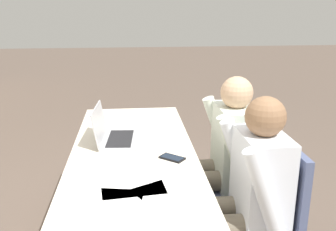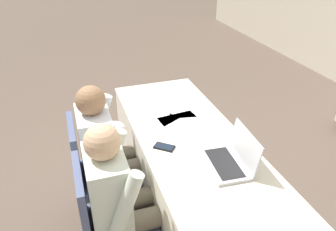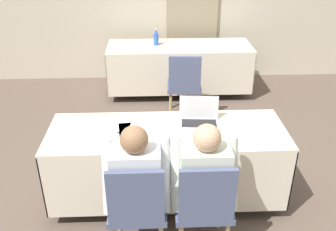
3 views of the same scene
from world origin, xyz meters
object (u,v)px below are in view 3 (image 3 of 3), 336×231
(laptop, at_px, (199,119))
(cell_phone, at_px, (167,143))
(chair_near_left, at_px, (137,206))
(chair_near_right, at_px, (204,204))
(person_checkered_shirt, at_px, (137,180))
(person_white_shirt, at_px, (203,178))
(chair_far_spare, at_px, (184,83))
(water_bottle, at_px, (156,38))

(laptop, distance_m, cell_phone, 0.45)
(chair_near_left, distance_m, chair_near_right, 0.50)
(person_checkered_shirt, bearing_deg, laptop, -128.67)
(cell_phone, relative_size, person_white_shirt, 0.13)
(chair_far_spare, distance_m, person_checkered_shirt, 2.29)
(chair_near_left, relative_size, chair_near_right, 1.00)
(chair_near_right, height_order, person_white_shirt, person_white_shirt)
(water_bottle, bearing_deg, cell_phone, -88.87)
(chair_far_spare, bearing_deg, chair_near_left, 79.94)
(person_checkered_shirt, xyz_separation_m, person_white_shirt, (0.50, 0.00, 0.00))
(water_bottle, xyz_separation_m, person_white_shirt, (0.31, -3.05, -0.21))
(chair_near_left, relative_size, person_white_shirt, 0.78)
(chair_far_spare, bearing_deg, laptop, 93.21)
(chair_near_left, distance_m, person_white_shirt, 0.54)
(cell_phone, distance_m, chair_near_right, 0.58)
(person_checkered_shirt, bearing_deg, person_white_shirt, -180.00)
(chair_near_right, bearing_deg, person_white_shirt, -90.00)
(person_checkered_shirt, relative_size, person_white_shirt, 1.00)
(chair_near_right, bearing_deg, chair_near_left, 0.00)
(person_white_shirt, bearing_deg, chair_near_left, 11.55)
(laptop, bearing_deg, person_white_shirt, -89.25)
(laptop, height_order, chair_near_right, laptop)
(chair_near_right, xyz_separation_m, person_checkered_shirt, (-0.50, 0.10, 0.16))
(chair_near_left, bearing_deg, laptop, -124.81)
(person_white_shirt, bearing_deg, person_checkered_shirt, 0.00)
(chair_near_left, bearing_deg, chair_far_spare, -103.15)
(cell_phone, distance_m, person_white_shirt, 0.45)
(laptop, bearing_deg, chair_far_spare, 94.36)
(chair_far_spare, bearing_deg, person_white_shirt, 92.10)
(chair_near_left, height_order, person_checkered_shirt, person_checkered_shirt)
(cell_phone, xyz_separation_m, person_checkered_shirt, (-0.24, -0.35, -0.10))
(laptop, xyz_separation_m, person_white_shirt, (-0.04, -0.68, -0.14))
(chair_far_spare, xyz_separation_m, person_white_shirt, (-0.04, -2.22, 0.16))
(laptop, xyz_separation_m, chair_near_left, (-0.54, -0.78, -0.30))
(laptop, height_order, person_white_shirt, person_white_shirt)
(chair_near_right, height_order, chair_far_spare, same)
(water_bottle, bearing_deg, person_white_shirt, -84.11)
(cell_phone, xyz_separation_m, chair_far_spare, (0.30, 1.87, -0.26))
(laptop, distance_m, chair_near_left, 1.00)
(cell_phone, bearing_deg, chair_near_right, -19.92)
(water_bottle, height_order, chair_far_spare, water_bottle)
(chair_near_left, bearing_deg, person_white_shirt, -168.45)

